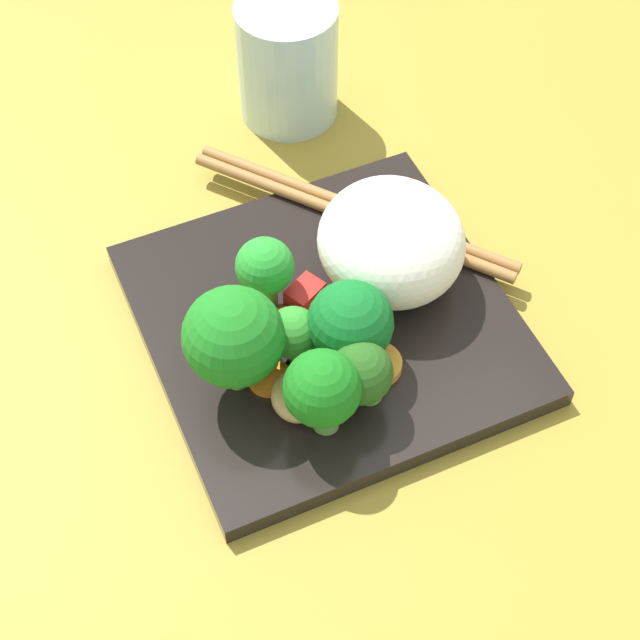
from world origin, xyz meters
TOP-DOWN VIEW (x-y plane):
  - ground_plane at (0.00, 0.00)cm, footprint 110.00×110.00cm
  - square_plate at (0.00, 0.00)cm, footprint 23.73×23.73cm
  - rice_mound at (-1.59, 5.09)cm, footprint 10.50×10.12cm
  - broccoli_floret_0 at (2.80, -7.17)cm, footprint 6.11×6.11cm
  - broccoli_floret_1 at (-2.35, -3.35)cm, footprint 3.77×3.77cm
  - broccoli_floret_2 at (6.75, -0.72)cm, footprint 3.90×3.90cm
  - broccoli_floret_3 at (2.23, -3.24)cm, footprint 3.31×3.31cm
  - broccoli_floret_4 at (3.46, -0.34)cm, footprint 5.35×5.35cm
  - broccoli_floret_5 at (7.39, -3.47)cm, footprint 4.66×4.66cm
  - carrot_slice_0 at (1.24, -0.59)cm, footprint 3.99×3.99cm
  - carrot_slice_1 at (3.16, -5.29)cm, footprint 2.98×2.98cm
  - carrot_slice_2 at (4.91, 1.30)cm, footprint 3.68×3.68cm
  - pepper_chunk_0 at (-0.03, -3.97)cm, footprint 2.10×2.78cm
  - pepper_chunk_1 at (-1.25, -1.09)cm, footprint 2.63×2.89cm
  - chicken_piece_0 at (0.97, -5.98)cm, footprint 4.91×4.91cm
  - chicken_piece_1 at (-1.15, -6.73)cm, footprint 3.58×3.61cm
  - chicken_piece_2 at (5.61, -4.36)cm, footprint 3.96×3.65cm
  - chopstick_pair at (-7.52, 5.01)cm, footprint 19.99×17.37cm
  - drinking_glass at (-21.05, 5.49)cm, footprint 7.67×7.67cm

SIDE VIEW (x-z plane):
  - ground_plane at x=0.00cm, z-range -2.00..0.00cm
  - square_plate at x=0.00cm, z-range 0.00..1.46cm
  - carrot_slice_1 at x=3.16cm, z-range 1.46..1.95cm
  - carrot_slice_2 at x=4.91cm, z-range 1.46..2.16cm
  - carrot_slice_0 at x=1.24cm, z-range 1.46..2.19cm
  - chopstick_pair at x=-7.52cm, z-range 1.46..2.31cm
  - pepper_chunk_0 at x=-0.03cm, z-range 1.46..2.87cm
  - chicken_piece_2 at x=5.61cm, z-range 1.46..3.48cm
  - pepper_chunk_1 at x=-1.25cm, z-range 1.46..3.54cm
  - chicken_piece_1 at x=-1.15cm, z-range 1.46..3.56cm
  - chicken_piece_0 at x=0.97cm, z-range 1.46..4.04cm
  - broccoli_floret_3 at x=2.23cm, z-range 1.88..6.32cm
  - broccoli_floret_2 at x=6.75cm, z-range 1.89..7.06cm
  - drinking_glass at x=-21.05cm, z-range 0.00..9.56cm
  - rice_mound at x=-1.59cm, z-range 1.46..8.43cm
  - broccoli_floret_4 at x=3.46cm, z-range 1.79..8.21cm
  - broccoli_floret_1 at x=-2.35cm, z-range 2.22..8.14cm
  - broccoli_floret_5 at x=7.39cm, z-range 2.11..8.55cm
  - broccoli_floret_0 at x=2.80cm, z-range 2.44..10.68cm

